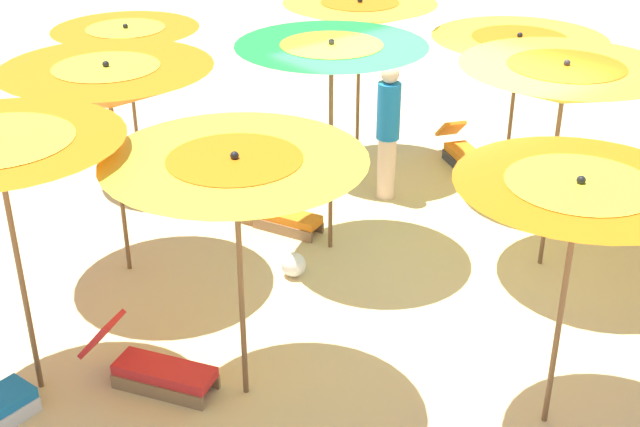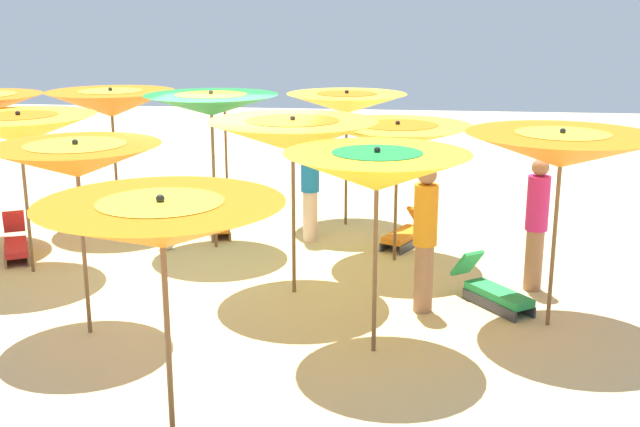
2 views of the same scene
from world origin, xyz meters
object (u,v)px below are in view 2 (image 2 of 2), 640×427
lounger_3 (406,233)px  beach_umbrella_6 (397,136)px  lounger_2 (16,244)px  beach_umbrella_5 (19,129)px  beach_umbrella_7 (293,135)px  beach_ball (167,241)px  beach_umbrella_11 (162,224)px  beach_umbrella_8 (76,160)px  beach_umbrella_4 (211,105)px  beach_umbrella_9 (561,150)px  beach_umbrella_1 (111,103)px  beachgoer_0 (425,235)px  beachgoer_2 (310,185)px  beach_umbrella_0 (225,103)px  lounger_1 (494,291)px  beach_umbrella_10 (377,171)px  lounger_0 (218,223)px  beachgoer_1 (537,222)px  beach_umbrella_3 (347,103)px

lounger_3 → beach_umbrella_6: bearing=13.5°
lounger_2 → lounger_3: 6.13m
beach_umbrella_5 → beach_umbrella_7: beach_umbrella_7 is taller
beach_umbrella_5 → beach_ball: bearing=38.4°
beach_umbrella_11 → beach_umbrella_8: bearing=125.7°
beach_umbrella_4 → lounger_3: (3.04, 0.49, -2.10)m
beach_umbrella_8 → lounger_3: beach_umbrella_8 is taller
beach_umbrella_4 → lounger_2: 3.71m
beach_umbrella_9 → beach_umbrella_11: size_ratio=1.03×
beach_umbrella_1 → beachgoer_0: size_ratio=1.28×
beach_umbrella_7 → beach_umbrella_8: 2.76m
beachgoer_0 → beachgoer_2: (-1.83, 2.90, -0.05)m
beach_umbrella_1 → beach_umbrella_6: (4.93, -1.45, -0.23)m
beach_umbrella_0 → beach_ball: size_ratio=7.73×
beach_umbrella_4 → beach_umbrella_0: bearing=100.4°
beach_umbrella_0 → beachgoer_0: bearing=-55.6°
lounger_1 → lounger_3: bearing=168.2°
beach_umbrella_11 → lounger_1: beach_umbrella_11 is taller
beach_umbrella_7 → lounger_3: bearing=58.1°
beach_umbrella_7 → beachgoer_2: (-0.10, 2.41, -1.19)m
lounger_1 → beach_ball: 5.28m
beach_umbrella_10 → lounger_0: (-2.88, 4.37, -1.87)m
lounger_2 → beachgoer_1: bearing=57.7°
beach_umbrella_6 → beach_umbrella_9: (1.93, -2.31, 0.24)m
beach_umbrella_7 → beach_umbrella_11: bearing=-95.6°
beach_umbrella_7 → beach_umbrella_11: 4.17m
lounger_3 → beach_umbrella_11: bearing=8.4°
beach_umbrella_3 → beachgoer_2: (-0.49, -1.08, -1.20)m
beach_umbrella_6 → beach_umbrella_10: beach_umbrella_10 is taller
beach_umbrella_1 → beach_umbrella_5: size_ratio=1.03×
beach_umbrella_3 → beach_umbrella_5: size_ratio=1.01×
beach_umbrella_5 → beach_ball: size_ratio=8.53×
beachgoer_2 → lounger_0: bearing=-27.3°
beach_umbrella_10 → beach_ball: bearing=135.6°
beachgoer_0 → beach_ball: beachgoer_0 is taller
beachgoer_1 → beachgoer_2: (-3.33, 1.92, -0.01)m
beach_umbrella_5 → beach_umbrella_8: beach_umbrella_5 is taller
beach_umbrella_1 → beach_umbrella_0: bearing=56.9°
beach_umbrella_7 → beach_umbrella_1: bearing=140.3°
beach_umbrella_5 → lounger_2: bearing=132.8°
lounger_1 → lounger_3: size_ratio=0.95×
beach_umbrella_1 → beach_umbrella_9: (6.86, -3.76, 0.01)m
lounger_3 → lounger_2: bearing=-52.4°
beach_umbrella_5 → beachgoer_0: 5.83m
lounger_2 → beachgoer_0: (6.23, -1.48, 0.80)m
beach_umbrella_8 → lounger_0: 4.68m
lounger_2 → beach_ball: lounger_2 is taller
lounger_0 → lounger_3: lounger_0 is taller
lounger_0 → beach_umbrella_6: bearing=50.9°
beach_umbrella_7 → beach_ball: bearing=144.4°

